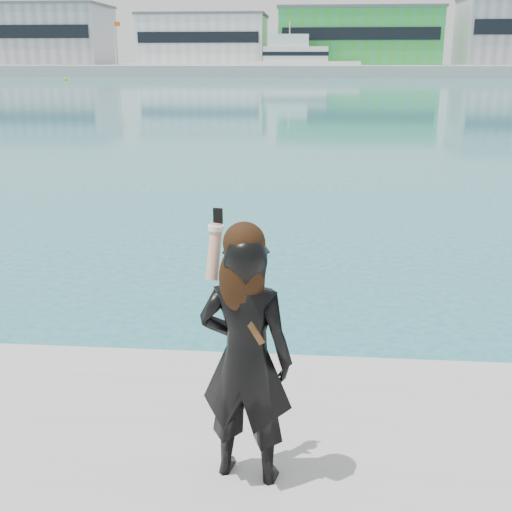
{
  "coord_description": "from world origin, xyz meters",
  "views": [
    {
      "loc": [
        -0.27,
        -4.14,
        3.3
      ],
      "look_at": [
        -0.63,
        -0.01,
        2.01
      ],
      "focal_mm": 45.0,
      "sensor_mm": 36.0,
      "label": 1
    }
  ],
  "objects": [
    {
      "name": "warehouse_grey_left",
      "position": [
        -55.0,
        127.98,
        7.76
      ],
      "size": [
        26.52,
        16.36,
        11.5
      ],
      "color": "gray",
      "rests_on": "far_quay"
    },
    {
      "name": "motor_yacht",
      "position": [
        -3.03,
        115.9,
        2.69
      ],
      "size": [
        20.54,
        5.84,
        9.57
      ],
      "rotation": [
        0.0,
        0.0,
        0.01
      ],
      "color": "white",
      "rests_on": "ground"
    },
    {
      "name": "flagpole_left",
      "position": [
        -37.91,
        121.0,
        6.54
      ],
      "size": [
        1.28,
        0.16,
        8.0
      ],
      "color": "silver",
      "rests_on": "far_quay"
    },
    {
      "name": "flagpole_right",
      "position": [
        22.09,
        121.0,
        6.54
      ],
      "size": [
        1.28,
        0.16,
        8.0
      ],
      "color": "silver",
      "rests_on": "far_quay"
    },
    {
      "name": "far_quay",
      "position": [
        0.0,
        130.0,
        1.0
      ],
      "size": [
        320.0,
        40.0,
        2.0
      ],
      "primitive_type": "cube",
      "color": "#9E9E99",
      "rests_on": "ground"
    },
    {
      "name": "warehouse_green",
      "position": [
        8.0,
        127.98,
        7.26
      ],
      "size": [
        30.6,
        16.36,
        10.5
      ],
      "color": "green",
      "rests_on": "far_quay"
    },
    {
      "name": "warehouse_white",
      "position": [
        -22.0,
        127.98,
        6.76
      ],
      "size": [
        24.48,
        15.35,
        9.5
      ],
      "color": "silver",
      "rests_on": "far_quay"
    },
    {
      "name": "woman",
      "position": [
        -0.63,
        -0.71,
        1.64
      ],
      "size": [
        0.63,
        0.47,
        1.65
      ],
      "rotation": [
        0.0,
        0.0,
        2.96
      ],
      "color": "black",
      "rests_on": "near_quay"
    },
    {
      "name": "buoy_far",
      "position": [
        -38.29,
        94.86,
        0.0
      ],
      "size": [
        0.5,
        0.5,
        0.5
      ],
      "primitive_type": "sphere",
      "color": "#D7C80B",
      "rests_on": "ground"
    },
    {
      "name": "ground",
      "position": [
        0.0,
        0.0,
        0.0
      ],
      "size": [
        500.0,
        500.0,
        0.0
      ],
      "primitive_type": "plane",
      "color": "#196774",
      "rests_on": "ground"
    }
  ]
}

